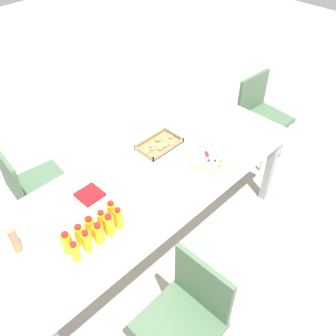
{
  "coord_description": "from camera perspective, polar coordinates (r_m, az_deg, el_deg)",
  "views": [
    {
      "loc": [
        -1.23,
        -1.36,
        2.45
      ],
      "look_at": [
        0.12,
        -0.05,
        0.75
      ],
      "focal_mm": 39.91,
      "sensor_mm": 36.0,
      "label": 1
    }
  ],
  "objects": [
    {
      "name": "napkin_stack",
      "position": [
        2.42,
        -11.86,
        -3.99
      ],
      "size": [
        0.15,
        0.15,
        0.02
      ],
      "primitive_type": "cube",
      "color": "red",
      "rests_on": "party_table"
    },
    {
      "name": "chair_near_left",
      "position": [
        2.18,
        2.97,
        -21.2
      ],
      "size": [
        0.4,
        0.4,
        0.83
      ],
      "rotation": [
        0.0,
        0.0,
        1.58
      ],
      "color": "#4C6B4C",
      "rests_on": "ground_plane"
    },
    {
      "name": "party_table",
      "position": [
        2.55,
        -2.7,
        -2.21
      ],
      "size": [
        2.24,
        0.86,
        0.73
      ],
      "color": "white",
      "rests_on": "ground_plane"
    },
    {
      "name": "plate_stack",
      "position": [
        2.4,
        -2.83,
        -3.08
      ],
      "size": [
        0.2,
        0.2,
        0.03
      ],
      "color": "silver",
      "rests_on": "party_table"
    },
    {
      "name": "juice_bottle_0",
      "position": [
        2.09,
        -13.99,
        -12.27
      ],
      "size": [
        0.05,
        0.05,
        0.13
      ],
      "color": "#F9AD14",
      "rests_on": "party_table"
    },
    {
      "name": "chair_far_left",
      "position": [
        2.96,
        -20.25,
        -2.31
      ],
      "size": [
        0.44,
        0.44,
        0.83
      ],
      "rotation": [
        0.0,
        0.0,
        -1.69
      ],
      "color": "#4C6B4C",
      "rests_on": "ground_plane"
    },
    {
      "name": "ground_plane",
      "position": [
        3.06,
        -2.29,
        -11.27
      ],
      "size": [
        12.0,
        12.0,
        0.0
      ],
      "primitive_type": "plane",
      "color": "#B2A899"
    },
    {
      "name": "juice_bottle_5",
      "position": [
        2.12,
        -15.16,
        -10.97
      ],
      "size": [
        0.06,
        0.06,
        0.15
      ],
      "color": "#FAAC14",
      "rests_on": "party_table"
    },
    {
      "name": "juice_bottle_9",
      "position": [
        2.21,
        -8.59,
        -6.58
      ],
      "size": [
        0.06,
        0.06,
        0.15
      ],
      "color": "#F9AD14",
      "rests_on": "party_table"
    },
    {
      "name": "juice_bottle_6",
      "position": [
        2.14,
        -13.34,
        -9.89
      ],
      "size": [
        0.06,
        0.06,
        0.14
      ],
      "color": "#F9AE14",
      "rests_on": "party_table"
    },
    {
      "name": "fruit_pizza",
      "position": [
        2.66,
        6.56,
        1.9
      ],
      "size": [
        0.34,
        0.34,
        0.05
      ],
      "color": "tan",
      "rests_on": "party_table"
    },
    {
      "name": "juice_bottle_1",
      "position": [
        2.1,
        -12.28,
        -10.92
      ],
      "size": [
        0.05,
        0.05,
        0.15
      ],
      "color": "#FAAB14",
      "rests_on": "party_table"
    },
    {
      "name": "cardboard_tube",
      "position": [
        2.19,
        -22.38,
        -10.19
      ],
      "size": [
        0.04,
        0.04,
        0.18
      ],
      "primitive_type": "cylinder",
      "color": "#9E7A56",
      "rests_on": "party_table"
    },
    {
      "name": "juice_bottle_2",
      "position": [
        2.13,
        -10.52,
        -9.78
      ],
      "size": [
        0.06,
        0.06,
        0.14
      ],
      "color": "#F9AC14",
      "rests_on": "party_table"
    },
    {
      "name": "snack_tray",
      "position": [
        2.74,
        -1.34,
        3.55
      ],
      "size": [
        0.32,
        0.2,
        0.04
      ],
      "color": "olive",
      "rests_on": "party_table"
    },
    {
      "name": "juice_bottle_7",
      "position": [
        2.17,
        -11.82,
        -8.77
      ],
      "size": [
        0.06,
        0.06,
        0.14
      ],
      "color": "#FAAC14",
      "rests_on": "party_table"
    },
    {
      "name": "juice_bottle_3",
      "position": [
        2.15,
        -8.95,
        -8.63
      ],
      "size": [
        0.06,
        0.06,
        0.15
      ],
      "color": "#F9AE14",
      "rests_on": "party_table"
    },
    {
      "name": "chair_end",
      "position": [
        3.64,
        13.88,
        8.37
      ],
      "size": [
        0.43,
        0.43,
        0.83
      ],
      "rotation": [
        0.0,
        0.0,
        3.06
      ],
      "color": "#4C6B4C",
      "rests_on": "ground_plane"
    },
    {
      "name": "juice_bottle_8",
      "position": [
        2.19,
        -10.07,
        -7.79
      ],
      "size": [
        0.05,
        0.05,
        0.13
      ],
      "color": "#FAAD14",
      "rests_on": "party_table"
    },
    {
      "name": "juice_bottle_4",
      "position": [
        2.17,
        -7.55,
        -7.63
      ],
      "size": [
        0.05,
        0.05,
        0.15
      ],
      "color": "#F9AB14",
      "rests_on": "party_table"
    }
  ]
}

